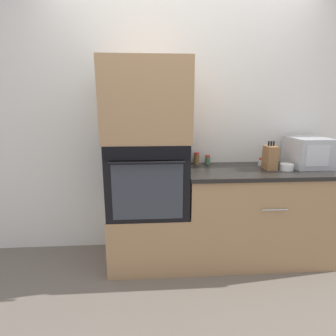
# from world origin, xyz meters

# --- Properties ---
(ground_plane) EXTENTS (12.00, 12.00, 0.00)m
(ground_plane) POSITION_xyz_m (0.00, 0.00, 0.00)
(ground_plane) COLOR #6B6056
(wall_back) EXTENTS (8.00, 0.05, 2.50)m
(wall_back) POSITION_xyz_m (0.00, 0.63, 1.25)
(wall_back) COLOR silver
(wall_back) RESTS_ON ground_plane
(oven_cabinet_base) EXTENTS (0.71, 0.60, 0.52)m
(oven_cabinet_base) POSITION_xyz_m (-0.35, 0.30, 0.26)
(oven_cabinet_base) COLOR #A87F56
(oven_cabinet_base) RESTS_ON ground_plane
(wall_oven) EXTENTS (0.69, 0.64, 0.64)m
(wall_oven) POSITION_xyz_m (-0.35, 0.30, 0.84)
(wall_oven) COLOR black
(wall_oven) RESTS_ON oven_cabinet_base
(oven_cabinet_upper) EXTENTS (0.71, 0.60, 0.66)m
(oven_cabinet_upper) POSITION_xyz_m (-0.35, 0.30, 1.48)
(oven_cabinet_upper) COLOR #A87F56
(oven_cabinet_upper) RESTS_ON wall_oven
(counter_unit) EXTENTS (1.41, 0.63, 0.89)m
(counter_unit) POSITION_xyz_m (0.69, 0.30, 0.45)
(counter_unit) COLOR #A87F56
(counter_unit) RESTS_ON ground_plane
(microwave) EXTENTS (0.33, 0.37, 0.28)m
(microwave) POSITION_xyz_m (1.15, 0.36, 1.03)
(microwave) COLOR #B2B5BA
(microwave) RESTS_ON counter_unit
(knife_block) EXTENTS (0.09, 0.14, 0.26)m
(knife_block) POSITION_xyz_m (0.75, 0.29, 1.00)
(knife_block) COLOR olive
(knife_block) RESTS_ON counter_unit
(bowl) EXTENTS (0.12, 0.12, 0.06)m
(bowl) POSITION_xyz_m (0.89, 0.24, 0.92)
(bowl) COLOR white
(bowl) RESTS_ON counter_unit
(condiment_jar_near) EXTENTS (0.05, 0.05, 0.09)m
(condiment_jar_near) POSITION_xyz_m (0.24, 0.53, 0.93)
(condiment_jar_near) COLOR #427047
(condiment_jar_near) RESTS_ON counter_unit
(condiment_jar_mid) EXTENTS (0.06, 0.06, 0.12)m
(condiment_jar_mid) POSITION_xyz_m (0.13, 0.54, 0.95)
(condiment_jar_mid) COLOR brown
(condiment_jar_mid) RESTS_ON counter_unit
(condiment_jar_far) EXTENTS (0.05, 0.05, 0.07)m
(condiment_jar_far) POSITION_xyz_m (0.74, 0.43, 0.93)
(condiment_jar_far) COLOR silver
(condiment_jar_far) RESTS_ON counter_unit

